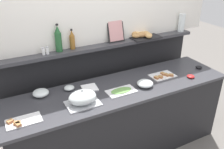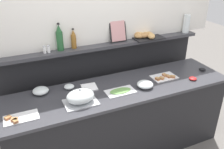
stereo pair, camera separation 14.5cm
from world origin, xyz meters
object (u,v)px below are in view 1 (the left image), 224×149
(sandwich_platter_rear, at_px, (22,121))
(wine_bottle_green, at_px, (58,39))
(serving_cloche, at_px, (83,98))
(condiment_bowl_red, at_px, (199,67))
(glass_bowl_medium, at_px, (41,93))
(pepper_shaker, at_px, (47,50))
(framed_picture, at_px, (116,30))
(glass_bowl_large, at_px, (145,84))
(napkin_stack, at_px, (89,88))
(water_carafe, at_px, (182,23))
(bread_basket, at_px, (142,35))
(cold_cuts_platter, at_px, (121,91))
(glass_bowl_small, at_px, (69,88))
(vinegar_bottle_amber, at_px, (72,40))
(sandwich_platter_side, at_px, (163,76))
(salt_shaker, at_px, (43,51))
(condiment_bowl_dark, at_px, (191,76))

(sandwich_platter_rear, xyz_separation_m, wine_bottle_green, (0.57, 0.63, 0.50))
(sandwich_platter_rear, relative_size, serving_cloche, 0.93)
(condiment_bowl_red, distance_m, wine_bottle_green, 1.86)
(glass_bowl_medium, bearing_deg, pepper_shaker, 52.15)
(serving_cloche, xyz_separation_m, framed_picture, (0.71, 0.62, 0.44))
(serving_cloche, bearing_deg, glass_bowl_large, 1.07)
(napkin_stack, relative_size, water_carafe, 0.68)
(serving_cloche, height_order, bread_basket, bread_basket)
(cold_cuts_platter, bearing_deg, sandwich_platter_rear, -176.90)
(glass_bowl_medium, xyz_separation_m, wine_bottle_green, (0.31, 0.25, 0.48))
(glass_bowl_small, distance_m, napkin_stack, 0.23)
(vinegar_bottle_amber, relative_size, pepper_shaker, 2.71)
(sandwich_platter_side, relative_size, glass_bowl_small, 2.63)
(sandwich_platter_rear, xyz_separation_m, glass_bowl_small, (0.57, 0.37, 0.01))
(condiment_bowl_red, bearing_deg, glass_bowl_medium, 172.55)
(sandwich_platter_rear, bearing_deg, cold_cuts_platter, 3.10)
(serving_cloche, relative_size, salt_shaker, 3.91)
(sandwich_platter_side, distance_m, glass_bowl_large, 0.36)
(glass_bowl_small, bearing_deg, salt_shaker, 127.32)
(glass_bowl_medium, relative_size, water_carafe, 0.69)
(vinegar_bottle_amber, bearing_deg, water_carafe, -1.03)
(serving_cloche, distance_m, wine_bottle_green, 0.75)
(serving_cloche, relative_size, napkin_stack, 2.00)
(condiment_bowl_dark, bearing_deg, glass_bowl_large, 172.89)
(sandwich_platter_rear, bearing_deg, condiment_bowl_red, 2.98)
(glass_bowl_medium, relative_size, wine_bottle_green, 0.55)
(serving_cloche, bearing_deg, condiment_bowl_red, 3.19)
(glass_bowl_medium, relative_size, salt_shaker, 1.99)
(pepper_shaker, bearing_deg, napkin_stack, -42.67)
(sandwich_platter_rear, height_order, bread_basket, bread_basket)
(glass_bowl_medium, xyz_separation_m, condiment_bowl_red, (2.03, -0.26, -0.02))
(vinegar_bottle_amber, height_order, framed_picture, framed_picture)
(condiment_bowl_red, distance_m, napkin_stack, 1.51)
(pepper_shaker, height_order, water_carafe, water_carafe)
(wine_bottle_green, xyz_separation_m, salt_shaker, (-0.18, -0.02, -0.10))
(condiment_bowl_red, relative_size, framed_picture, 0.30)
(napkin_stack, height_order, framed_picture, framed_picture)
(vinegar_bottle_amber, xyz_separation_m, salt_shaker, (-0.35, -0.03, -0.06))
(bread_basket, bearing_deg, glass_bowl_medium, -170.81)
(wine_bottle_green, distance_m, pepper_shaker, 0.17)
(glass_bowl_large, distance_m, framed_picture, 0.77)
(cold_cuts_platter, bearing_deg, napkin_stack, 141.66)
(condiment_bowl_red, height_order, salt_shaker, salt_shaker)
(vinegar_bottle_amber, relative_size, water_carafe, 0.94)
(pepper_shaker, distance_m, bread_basket, 1.25)
(condiment_bowl_red, relative_size, napkin_stack, 0.51)
(glass_bowl_medium, bearing_deg, condiment_bowl_dark, -13.69)
(water_carafe, bearing_deg, salt_shaker, 180.00)
(bread_basket, bearing_deg, sandwich_platter_side, -86.98)
(sandwich_platter_rear, distance_m, condiment_bowl_red, 2.29)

